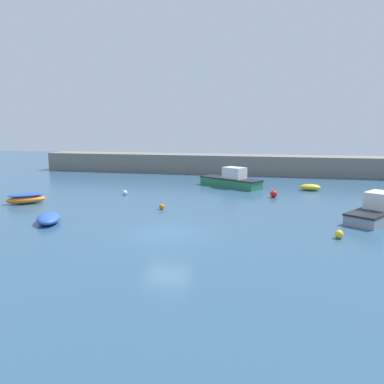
{
  "coord_description": "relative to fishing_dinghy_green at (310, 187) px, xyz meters",
  "views": [
    {
      "loc": [
        5.65,
        -18.77,
        5.65
      ],
      "look_at": [
        -0.88,
        9.9,
        0.54
      ],
      "focal_mm": 35.0,
      "sensor_mm": 36.0,
      "label": 1
    }
  ],
  "objects": [
    {
      "name": "cabin_cruiser_white",
      "position": [
        -7.2,
        0.49,
        0.36
      ],
      "size": [
        6.37,
        4.91,
        1.9
      ],
      "rotation": [
        0.0,
        0.0,
        2.59
      ],
      "color": "#287A4C",
      "rests_on": "ground_plane"
    },
    {
      "name": "motorboat_with_cabin",
      "position": [
        3.12,
        -10.43,
        0.29
      ],
      "size": [
        4.45,
        5.42,
        1.72
      ],
      "rotation": [
        0.0,
        0.0,
        4.12
      ],
      "color": "gray",
      "rests_on": "ground_plane"
    },
    {
      "name": "fishing_dinghy_green",
      "position": [
        0.0,
        0.0,
        0.0
      ],
      "size": [
        1.84,
        0.99,
        0.58
      ],
      "rotation": [
        0.0,
        0.0,
        0.01
      ],
      "color": "yellow",
      "rests_on": "ground_plane"
    },
    {
      "name": "mooring_buoy_red",
      "position": [
        -3.17,
        -4.21,
        0.0
      ],
      "size": [
        0.58,
        0.58,
        0.58
      ],
      "primitive_type": "sphere",
      "color": "red",
      "rests_on": "ground_plane"
    },
    {
      "name": "mooring_buoy_yellow",
      "position": [
        0.25,
        -15.1,
        -0.07
      ],
      "size": [
        0.44,
        0.44,
        0.44
      ],
      "primitive_type": "sphere",
      "color": "yellow",
      "rests_on": "ground_plane"
    },
    {
      "name": "rowboat_with_red_cover",
      "position": [
        -21.27,
        -10.81,
        0.09
      ],
      "size": [
        2.89,
        2.67,
        0.75
      ],
      "rotation": [
        0.0,
        0.0,
        3.83
      ],
      "color": "orange",
      "rests_on": "ground_plane"
    },
    {
      "name": "mooring_buoy_white",
      "position": [
        -15.44,
        -5.85,
        -0.09
      ],
      "size": [
        0.4,
        0.4,
        0.4
      ],
      "primitive_type": "sphere",
      "color": "white",
      "rests_on": "ground_plane"
    },
    {
      "name": "mooring_buoy_orange",
      "position": [
        -10.72,
        -10.52,
        -0.1
      ],
      "size": [
        0.38,
        0.38,
        0.38
      ],
      "primitive_type": "sphere",
      "color": "orange",
      "rests_on": "ground_plane"
    },
    {
      "name": "open_tender_yellow",
      "position": [
        -16.17,
        -15.63,
        -0.0
      ],
      "size": [
        2.37,
        2.92,
        0.57
      ],
      "rotation": [
        0.0,
        0.0,
        5.19
      ],
      "color": "#2D56B7",
      "rests_on": "ground_plane"
    },
    {
      "name": "ground_plane",
      "position": [
        -8.66,
        -16.1,
        -0.39
      ],
      "size": [
        120.0,
        120.0,
        0.2
      ],
      "primitive_type": "cube",
      "color": "#2D5170"
    },
    {
      "name": "harbor_breakwater",
      "position": [
        -8.66,
        11.17,
        0.85
      ],
      "size": [
        47.85,
        3.96,
        2.27
      ],
      "primitive_type": "cube",
      "color": "slate",
      "rests_on": "ground_plane"
    }
  ]
}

